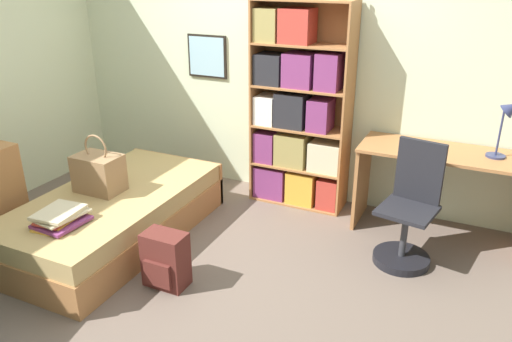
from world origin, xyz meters
name	(u,v)px	position (x,y,z in m)	size (l,w,h in m)	color
ground_plane	(196,259)	(0.00, 0.00, 0.00)	(14.00, 14.00, 0.00)	#66564C
wall_back	(275,60)	(0.00, 1.53, 1.30)	(10.00, 0.09, 2.60)	beige
bed	(116,215)	(-0.78, 0.02, 0.20)	(1.00, 1.92, 0.41)	#A36B3D
handbag	(99,173)	(-0.90, 0.01, 0.57)	(0.37, 0.26, 0.49)	#93704C
book_stack_on_bed	(60,217)	(-0.77, -0.55, 0.46)	(0.33, 0.39, 0.11)	gold
bookcase	(297,116)	(0.32, 1.31, 0.85)	(0.89, 0.34, 1.87)	#A36B3D
desk	(443,176)	(1.65, 1.21, 0.53)	(1.36, 0.54, 0.75)	#A36B3D
desk_lamp	(508,117)	(2.03, 1.25, 1.07)	(0.20, 0.15, 0.48)	navy
desk_chair	(408,224)	(1.47, 0.69, 0.31)	(0.46, 0.46, 0.94)	black
backpack	(165,260)	(-0.01, -0.37, 0.20)	(0.31, 0.22, 0.41)	#56231E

